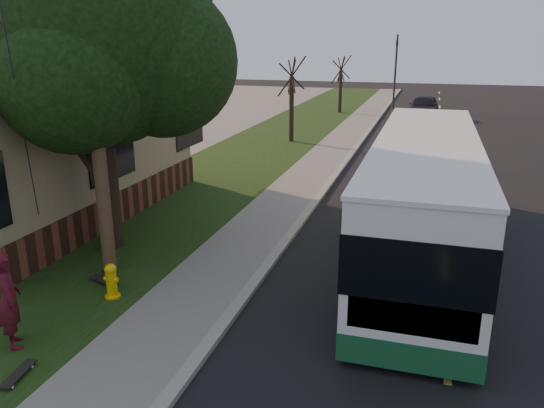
% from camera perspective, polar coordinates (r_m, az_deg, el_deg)
% --- Properties ---
extents(ground, '(120.00, 120.00, 0.00)m').
position_cam_1_polar(ground, '(10.53, -4.47, -12.11)').
color(ground, black).
rests_on(ground, ground).
extents(road, '(8.00, 80.00, 0.01)m').
position_cam_1_polar(road, '(19.24, 17.84, 0.92)').
color(road, black).
rests_on(road, ground).
extents(curb, '(0.25, 80.00, 0.12)m').
position_cam_1_polar(curb, '(19.52, 6.07, 2.06)').
color(curb, gray).
rests_on(curb, ground).
extents(sidewalk, '(2.00, 80.00, 0.08)m').
position_cam_1_polar(sidewalk, '(19.72, 3.21, 2.23)').
color(sidewalk, slate).
rests_on(sidewalk, ground).
extents(grass_verge, '(5.00, 80.00, 0.07)m').
position_cam_1_polar(grass_verge, '(20.78, -6.22, 2.93)').
color(grass_verge, black).
rests_on(grass_verge, ground).
extents(building_lot, '(15.00, 80.00, 0.04)m').
position_cam_1_polar(building_lot, '(26.26, -26.85, 4.15)').
color(building_lot, slate).
rests_on(building_lot, ground).
extents(fire_hydrant, '(0.32, 0.32, 0.74)m').
position_cam_1_polar(fire_hydrant, '(11.45, -16.89, -7.91)').
color(fire_hydrant, yellow).
rests_on(fire_hydrant, grass_verge).
extents(utility_pole, '(2.86, 3.21, 9.07)m').
position_cam_1_polar(utility_pole, '(11.65, -19.01, 13.79)').
color(utility_pole, '#473321').
rests_on(utility_pole, ground).
extents(leafy_tree, '(6.30, 6.00, 7.80)m').
position_cam_1_polar(leafy_tree, '(13.49, -18.20, 16.51)').
color(leafy_tree, black).
rests_on(leafy_tree, grass_verge).
extents(bare_tree_near, '(1.38, 1.21, 4.31)m').
position_cam_1_polar(bare_tree_near, '(27.57, 2.12, 11.04)').
color(bare_tree_near, black).
rests_on(bare_tree_near, grass_verge).
extents(bare_tree_far, '(1.38, 1.21, 4.03)m').
position_cam_1_polar(bare_tree_far, '(39.18, 7.38, 12.56)').
color(bare_tree_far, black).
rests_on(bare_tree_far, grass_verge).
extents(traffic_signal, '(0.18, 0.22, 5.50)m').
position_cam_1_polar(traffic_signal, '(42.67, 13.15, 14.21)').
color(traffic_signal, '#2D2D30').
rests_on(traffic_signal, ground).
extents(transit_bus, '(2.52, 10.91, 2.96)m').
position_cam_1_polar(transit_bus, '(13.39, 15.96, 1.08)').
color(transit_bus, silver).
rests_on(transit_bus, ground).
extents(skateboarder, '(0.74, 0.74, 1.74)m').
position_cam_1_polar(skateboarder, '(10.17, -26.47, -9.21)').
color(skateboarder, '#4B0F19').
rests_on(skateboarder, grass_verge).
extents(skateboard_main, '(0.31, 0.79, 0.07)m').
position_cam_1_polar(skateboard_main, '(9.63, -25.63, -16.15)').
color(skateboard_main, black).
rests_on(skateboard_main, grass_verge).
extents(skateboard_spare, '(0.86, 0.48, 0.08)m').
position_cam_1_polar(skateboard_spare, '(12.23, -17.60, -7.88)').
color(skateboard_spare, black).
rests_on(skateboard_spare, grass_verge).
extents(distant_car, '(2.14, 4.74, 1.58)m').
position_cam_1_polar(distant_car, '(37.85, 15.97, 10.04)').
color(distant_car, black).
rests_on(distant_car, ground).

